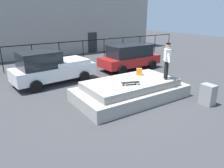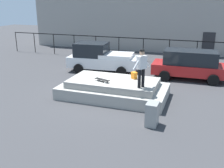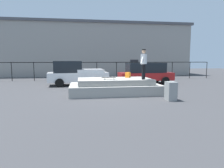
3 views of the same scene
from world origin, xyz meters
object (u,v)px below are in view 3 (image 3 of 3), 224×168
(car_red_hatchback_mid, at_px, (145,73))
(utility_box, at_px, (171,91))
(skateboarder, at_px, (144,62))
(backpack, at_px, (128,75))
(skateboard, at_px, (109,78))
(car_white_pickup_near, at_px, (76,73))

(car_red_hatchback_mid, bearing_deg, utility_box, -97.89)
(skateboarder, distance_m, car_red_hatchback_mid, 5.50)
(car_red_hatchback_mid, xyz_separation_m, utility_box, (-0.95, -6.84, -0.46))
(skateboarder, relative_size, backpack, 5.02)
(skateboard, relative_size, car_red_hatchback_mid, 0.19)
(car_red_hatchback_mid, distance_m, utility_box, 6.92)
(skateboarder, distance_m, skateboard, 2.15)
(skateboarder, height_order, car_red_hatchback_mid, skateboarder)
(skateboard, bearing_deg, car_white_pickup_near, 112.21)
(skateboarder, xyz_separation_m, skateboard, (-1.95, 0.22, -0.88))
(car_red_hatchback_mid, bearing_deg, skateboarder, -109.54)
(skateboarder, distance_m, utility_box, 2.40)
(car_white_pickup_near, bearing_deg, skateboarder, -52.07)
(skateboard, distance_m, backpack, 1.64)
(skateboarder, height_order, car_white_pickup_near, skateboarder)
(skateboard, distance_m, car_red_hatchback_mid, 6.17)
(skateboard, height_order, car_white_pickup_near, car_white_pickup_near)
(backpack, xyz_separation_m, car_white_pickup_near, (-3.28, 3.82, -0.12))
(skateboarder, bearing_deg, car_white_pickup_near, 127.93)
(utility_box, bearing_deg, car_white_pickup_near, 126.94)
(skateboard, xyz_separation_m, backpack, (1.32, 0.98, 0.07))
(car_white_pickup_near, xyz_separation_m, car_red_hatchback_mid, (5.72, 0.09, -0.01))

